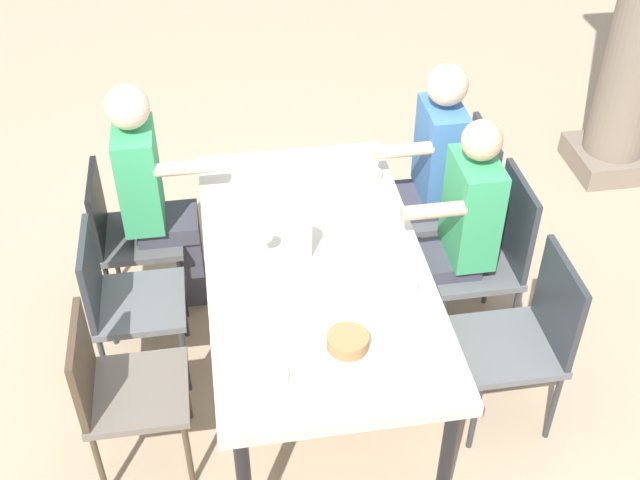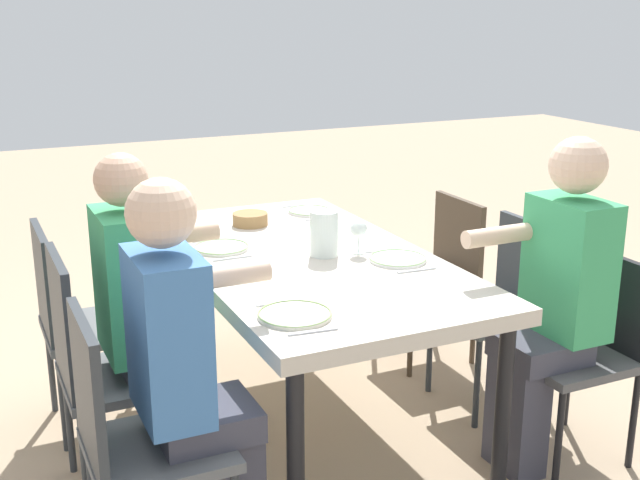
{
  "view_description": "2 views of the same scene",
  "coord_description": "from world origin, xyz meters",
  "px_view_note": "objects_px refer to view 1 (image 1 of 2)",
  "views": [
    {
      "loc": [
        2.75,
        -0.41,
        3.15
      ],
      "look_at": [
        0.01,
        0.02,
        0.89
      ],
      "focal_mm": 45.03,
      "sensor_mm": 36.0,
      "label": 1
    },
    {
      "loc": [
        -3.01,
        1.33,
        1.81
      ],
      "look_at": [
        -0.06,
        -0.04,
        0.86
      ],
      "focal_mm": 45.28,
      "sensor_mm": 36.0,
      "label": 2
    }
  ],
  "objects_px": {
    "chair_mid_north": "(489,251)",
    "chair_east_south": "(118,386)",
    "plate_2": "(391,284)",
    "plate_1": "(242,232)",
    "wine_glass_1": "(265,236)",
    "water_pitcher": "(299,241)",
    "bread_basket": "(348,341)",
    "chair_mid_south": "(122,296)",
    "chair_west_south": "(126,230)",
    "chair_west_north": "(459,195)",
    "dining_table": "(315,270)",
    "chair_east_north": "(528,333)",
    "diner_man_white": "(154,193)",
    "plate_3": "(261,375)",
    "diner_guest_third": "(427,170)",
    "diner_woman_green": "(456,232)",
    "plate_0": "(358,173)"
  },
  "relations": [
    {
      "from": "chair_mid_south",
      "to": "plate_1",
      "type": "bearing_deg",
      "value": 94.02
    },
    {
      "from": "diner_guest_third",
      "to": "plate_1",
      "type": "bearing_deg",
      "value": -65.06
    },
    {
      "from": "plate_1",
      "to": "bread_basket",
      "type": "relative_size",
      "value": 1.41
    },
    {
      "from": "plate_0",
      "to": "bread_basket",
      "type": "height_order",
      "value": "bread_basket"
    },
    {
      "from": "chair_east_north",
      "to": "bread_basket",
      "type": "height_order",
      "value": "chair_east_north"
    },
    {
      "from": "chair_mid_south",
      "to": "chair_west_north",
      "type": "bearing_deg",
      "value": 106.04
    },
    {
      "from": "dining_table",
      "to": "chair_east_south",
      "type": "bearing_deg",
      "value": -68.07
    },
    {
      "from": "wine_glass_1",
      "to": "plate_2",
      "type": "xyz_separation_m",
      "value": [
        0.3,
        0.52,
        -0.1
      ]
    },
    {
      "from": "wine_glass_1",
      "to": "chair_west_south",
      "type": "bearing_deg",
      "value": -132.99
    },
    {
      "from": "plate_1",
      "to": "wine_glass_1",
      "type": "distance_m",
      "value": 0.22
    },
    {
      "from": "chair_mid_north",
      "to": "plate_1",
      "type": "xyz_separation_m",
      "value": [
        -0.04,
        -1.24,
        0.24
      ]
    },
    {
      "from": "chair_east_north",
      "to": "plate_2",
      "type": "bearing_deg",
      "value": -102.63
    },
    {
      "from": "chair_east_south",
      "to": "chair_west_north",
      "type": "bearing_deg",
      "value": 120.73
    },
    {
      "from": "chair_west_north",
      "to": "chair_west_south",
      "type": "xyz_separation_m",
      "value": [
        -0.0,
        -1.83,
        -0.03
      ]
    },
    {
      "from": "chair_west_north",
      "to": "chair_mid_north",
      "type": "bearing_deg",
      "value": 0.17
    },
    {
      "from": "chair_west_north",
      "to": "diner_guest_third",
      "type": "bearing_deg",
      "value": -89.17
    },
    {
      "from": "chair_east_south",
      "to": "plate_2",
      "type": "distance_m",
      "value": 1.26
    },
    {
      "from": "plate_3",
      "to": "diner_guest_third",
      "type": "bearing_deg",
      "value": 143.12
    },
    {
      "from": "chair_mid_north",
      "to": "plate_2",
      "type": "relative_size",
      "value": 4.02
    },
    {
      "from": "diner_woman_green",
      "to": "wine_glass_1",
      "type": "height_order",
      "value": "diner_woman_green"
    },
    {
      "from": "water_pitcher",
      "to": "bread_basket",
      "type": "distance_m",
      "value": 0.61
    },
    {
      "from": "plate_2",
      "to": "dining_table",
      "type": "bearing_deg",
      "value": -127.12
    },
    {
      "from": "chair_east_north",
      "to": "dining_table",
      "type": "bearing_deg",
      "value": -111.77
    },
    {
      "from": "chair_west_north",
      "to": "wine_glass_1",
      "type": "relative_size",
      "value": 6.29
    },
    {
      "from": "chair_mid_south",
      "to": "plate_3",
      "type": "distance_m",
      "value": 1.09
    },
    {
      "from": "chair_east_south",
      "to": "plate_1",
      "type": "xyz_separation_m",
      "value": [
        -0.6,
        0.6,
        0.29
      ]
    },
    {
      "from": "wine_glass_1",
      "to": "plate_2",
      "type": "distance_m",
      "value": 0.61
    },
    {
      "from": "wine_glass_1",
      "to": "diner_man_white",
      "type": "bearing_deg",
      "value": -141.23
    },
    {
      "from": "diner_guest_third",
      "to": "plate_0",
      "type": "xyz_separation_m",
      "value": [
        0.08,
        -0.4,
        0.08
      ]
    },
    {
      "from": "chair_east_south",
      "to": "diner_woman_green",
      "type": "bearing_deg",
      "value": 108.78
    },
    {
      "from": "plate_0",
      "to": "plate_2",
      "type": "height_order",
      "value": "same"
    },
    {
      "from": "chair_east_south",
      "to": "chair_mid_south",
      "type": "bearing_deg",
      "value": -179.8
    },
    {
      "from": "dining_table",
      "to": "chair_east_north",
      "type": "distance_m",
      "value": 1.01
    },
    {
      "from": "diner_woman_green",
      "to": "bread_basket",
      "type": "relative_size",
      "value": 7.71
    },
    {
      "from": "plate_1",
      "to": "chair_mid_south",
      "type": "bearing_deg",
      "value": -85.98
    },
    {
      "from": "water_pitcher",
      "to": "diner_man_white",
      "type": "bearing_deg",
      "value": -135.55
    },
    {
      "from": "chair_west_south",
      "to": "diner_woman_green",
      "type": "height_order",
      "value": "diner_woman_green"
    },
    {
      "from": "chair_mid_north",
      "to": "plate_3",
      "type": "height_order",
      "value": "chair_mid_north"
    },
    {
      "from": "diner_woman_green",
      "to": "wine_glass_1",
      "type": "bearing_deg",
      "value": -82.79
    },
    {
      "from": "dining_table",
      "to": "water_pitcher",
      "type": "relative_size",
      "value": 9.65
    },
    {
      "from": "chair_mid_north",
      "to": "water_pitcher",
      "type": "distance_m",
      "value": 1.05
    },
    {
      "from": "chair_mid_north",
      "to": "diner_guest_third",
      "type": "height_order",
      "value": "diner_guest_third"
    },
    {
      "from": "chair_west_south",
      "to": "plate_2",
      "type": "height_order",
      "value": "chair_west_south"
    },
    {
      "from": "diner_man_white",
      "to": "wine_glass_1",
      "type": "distance_m",
      "value": 0.85
    },
    {
      "from": "chair_east_south",
      "to": "chair_mid_north",
      "type": "bearing_deg",
      "value": 107.03
    },
    {
      "from": "chair_mid_north",
      "to": "chair_east_south",
      "type": "distance_m",
      "value": 1.92
    },
    {
      "from": "plate_3",
      "to": "plate_2",
      "type": "bearing_deg",
      "value": 125.08
    },
    {
      "from": "diner_guest_third",
      "to": "dining_table",
      "type": "bearing_deg",
      "value": -45.14
    },
    {
      "from": "chair_mid_south",
      "to": "plate_2",
      "type": "distance_m",
      "value": 1.32
    },
    {
      "from": "chair_mid_north",
      "to": "plate_3",
      "type": "xyz_separation_m",
      "value": [
        0.86,
        -1.24,
        0.24
      ]
    }
  ]
}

